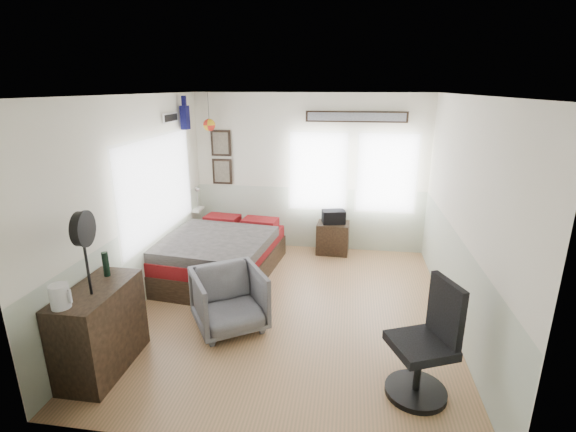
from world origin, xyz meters
The scene contains 12 objects.
ground_plane centered at (0.00, 0.00, -0.01)m, with size 4.00×4.50×0.01m, color #9D764C.
room_shell centered at (-0.08, 0.19, 1.61)m, with size 4.02×4.52×2.71m.
wall_decor centered at (-1.10, 1.96, 2.10)m, with size 3.55×1.32×1.44m.
bed centered at (-1.21, 0.90, 0.33)m, with size 1.69×2.24×0.67m.
dresser centered at (-1.74, -1.45, 0.45)m, with size 0.48×1.00×0.90m, color black.
armchair centered at (-0.67, -0.53, 0.37)m, with size 0.78×0.80×0.73m, color slate.
nightstand centered at (0.44, 2.05, 0.27)m, with size 0.54×0.43×0.54m, color black.
task_chair centered at (1.45, -1.36, 0.47)m, with size 0.67×0.67×1.15m.
kettle centered at (-1.81, -1.83, 1.01)m, with size 0.19×0.17×0.22m.
bottle centered at (-1.78, -1.16, 1.03)m, with size 0.07×0.07×0.26m, color black.
stand_fan centered at (-1.69, -1.56, 1.54)m, with size 0.13×0.34×0.83m.
black_bag centered at (0.44, 2.05, 0.65)m, with size 0.38×0.25×0.22m, color black.
Camera 1 is at (0.68, -4.81, 2.79)m, focal length 26.00 mm.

